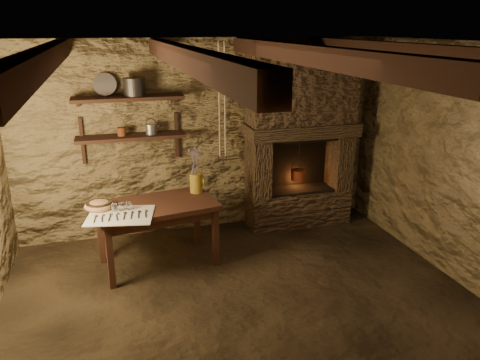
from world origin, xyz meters
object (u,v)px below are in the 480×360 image
object	(u,v)px
stoneware_jug	(196,174)
red_pot	(298,174)
wooden_bowl	(99,206)
iron_stockpot	(134,88)
work_table	(157,232)

from	to	relation	value
stoneware_jug	red_pot	size ratio (longest dim) A/B	0.95
wooden_bowl	red_pot	xyz separation A→B (m)	(2.48, 0.59, -0.06)
stoneware_jug	red_pot	xyz separation A→B (m)	(1.41, 0.36, -0.24)
stoneware_jug	iron_stockpot	world-z (taller)	iron_stockpot
stoneware_jug	work_table	bearing A→B (deg)	-146.10
work_table	iron_stockpot	size ratio (longest dim) A/B	5.53
wooden_bowl	iron_stockpot	bearing A→B (deg)	55.64
work_table	red_pot	size ratio (longest dim) A/B	2.50
work_table	wooden_bowl	world-z (taller)	wooden_bowl
stoneware_jug	red_pot	bearing A→B (deg)	22.47
work_table	stoneware_jug	world-z (taller)	stoneware_jug
work_table	iron_stockpot	world-z (taller)	iron_stockpot
work_table	stoneware_jug	bearing A→B (deg)	16.89
red_pot	iron_stockpot	bearing A→B (deg)	176.57
wooden_bowl	work_table	bearing A→B (deg)	-0.82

